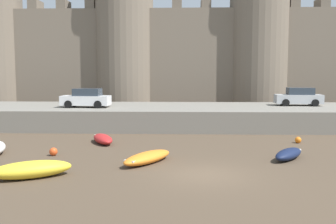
{
  "coord_description": "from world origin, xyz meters",
  "views": [
    {
      "loc": [
        -1.06,
        -17.86,
        4.76
      ],
      "look_at": [
        -1.84,
        4.15,
        2.5
      ],
      "focal_mm": 42.0,
      "sensor_mm": 36.0,
      "label": 1
    }
  ],
  "objects": [
    {
      "name": "quay_road",
      "position": [
        0.0,
        16.87,
        0.86
      ],
      "size": [
        59.12,
        10.0,
        1.72
      ],
      "primitive_type": "cube",
      "color": "slate",
      "rests_on": "ground"
    },
    {
      "name": "rowboat_near_channel_right",
      "position": [
        -7.83,
        -0.84,
        0.4
      ],
      "size": [
        3.78,
        2.79,
        0.77
      ],
      "color": "yellow",
      "rests_on": "ground"
    },
    {
      "name": "castle",
      "position": [
        -0.0,
        28.85,
        7.92
      ],
      "size": [
        54.71,
        7.59,
        20.42
      ],
      "color": "#706354",
      "rests_on": "ground"
    },
    {
      "name": "car_quay_centre_west",
      "position": [
        -9.28,
        15.51,
        2.49
      ],
      "size": [
        4.18,
        2.04,
        1.62
      ],
      "color": "silver",
      "rests_on": "quay_road"
    },
    {
      "name": "ground_plane",
      "position": [
        0.0,
        0.0,
        0.0
      ],
      "size": [
        160.0,
        160.0,
        0.0
      ],
      "primitive_type": "plane",
      "color": "#4C3D2D"
    },
    {
      "name": "mooring_buoy_mid_mud",
      "position": [
        -8.37,
        3.89,
        0.23
      ],
      "size": [
        0.46,
        0.46,
        0.46
      ],
      "primitive_type": "sphere",
      "color": "#E04C1E",
      "rests_on": "ground"
    },
    {
      "name": "car_quay_centre_east",
      "position": [
        9.5,
        17.95,
        2.49
      ],
      "size": [
        4.18,
        2.04,
        1.62
      ],
      "color": "#B2B5B7",
      "rests_on": "quay_road"
    },
    {
      "name": "rowboat_midflat_right",
      "position": [
        -6.34,
        7.88,
        0.31
      ],
      "size": [
        2.22,
        3.18,
        0.59
      ],
      "color": "red",
      "rests_on": "ground"
    },
    {
      "name": "mooring_buoy_off_centre",
      "position": [
        6.74,
        8.39,
        0.21
      ],
      "size": [
        0.42,
        0.42,
        0.42
      ],
      "primitive_type": "sphere",
      "color": "orange",
      "rests_on": "ground"
    },
    {
      "name": "rowboat_foreground_left",
      "position": [
        -2.85,
        2.25,
        0.31
      ],
      "size": [
        2.9,
        3.64,
        0.6
      ],
      "color": "orange",
      "rests_on": "ground"
    },
    {
      "name": "rowboat_foreground_centre",
      "position": [
        4.76,
        3.39,
        0.31
      ],
      "size": [
        2.43,
        2.84,
        0.59
      ],
      "color": "#141E3D",
      "rests_on": "ground"
    }
  ]
}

